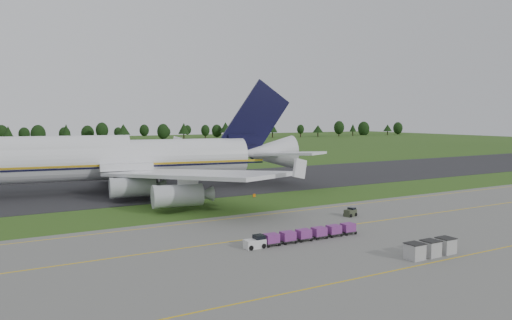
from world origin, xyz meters
TOP-DOWN VIEW (x-y plane):
  - ground at (0.00, 0.00)m, footprint 600.00×600.00m
  - apron at (0.00, -34.00)m, footprint 300.00×52.00m
  - taxiway at (0.00, 28.00)m, footprint 300.00×40.00m
  - apron_markings at (0.00, -26.98)m, footprint 300.00×30.20m
  - tree_line at (0.66, 221.76)m, footprint 532.03×21.99m
  - aircraft at (-19.81, 25.78)m, footprint 82.62×79.40m
  - baggage_train at (-7.00, -26.01)m, footprint 15.81×1.43m
  - utility_cart at (7.91, -17.41)m, footprint 2.07×1.53m
  - uld_row at (1.26, -38.27)m, footprint 6.56×1.76m
  - edge_markers at (-1.39, 5.50)m, footprint 11.84×0.30m

SIDE VIEW (x-z plane):
  - ground at x=0.00m, z-range 0.00..0.00m
  - apron at x=0.00m, z-range 0.00..0.06m
  - taxiway at x=0.00m, z-range 0.00..0.08m
  - apron_markings at x=0.00m, z-range 0.06..0.07m
  - edge_markers at x=-1.39m, z-range -0.03..0.57m
  - utility_cart at x=7.91m, z-range 0.05..1.07m
  - baggage_train at x=-7.00m, z-range 0.12..1.50m
  - uld_row at x=1.26m, z-range 0.07..1.80m
  - tree_line at x=0.66m, z-range 0.46..11.69m
  - aircraft at x=-19.81m, z-range -4.96..18.15m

